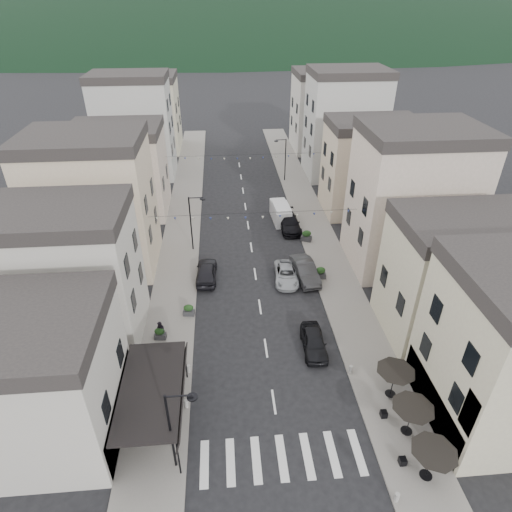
{
  "coord_description": "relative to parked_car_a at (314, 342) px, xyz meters",
  "views": [
    {
      "loc": [
        -2.75,
        -12.68,
        23.21
      ],
      "look_at": [
        -0.12,
        18.66,
        3.5
      ],
      "focal_mm": 30.0,
      "sensor_mm": 36.0,
      "label": 1
    }
  ],
  "objects": [
    {
      "name": "planter_ra",
      "position": [
        4.92,
        -2.93,
        -0.08
      ],
      "size": [
        1.07,
        0.79,
        1.07
      ],
      "rotation": [
        0.0,
        0.0,
        0.31
      ],
      "color": "#323235",
      "rests_on": "sidewalk_right"
    },
    {
      "name": "sidewalk_left",
      "position": [
        -11.07,
        21.38,
        -0.66
      ],
      "size": [
        4.0,
        76.0,
        0.12
      ],
      "primitive_type": "cube",
      "color": "slate",
      "rests_on": "ground"
    },
    {
      "name": "parked_car_b",
      "position": [
        1.03,
        9.37,
        0.1
      ],
      "size": [
        2.36,
        5.15,
        1.64
      ],
      "primitive_type": "imported",
      "rotation": [
        0.0,
        0.0,
        0.13
      ],
      "color": "#2F3032",
      "rests_on": "ground"
    },
    {
      "name": "ground",
      "position": [
        -3.57,
        -10.62,
        -0.72
      ],
      "size": [
        700.0,
        700.0,
        0.0
      ],
      "primitive_type": "plane",
      "color": "black",
      "rests_on": "ground"
    },
    {
      "name": "bunting_near",
      "position": [
        -3.57,
        11.38,
        4.94
      ],
      "size": [
        19.0,
        0.28,
        0.62
      ],
      "color": "black",
      "rests_on": "ground"
    },
    {
      "name": "streetlamp_left_far",
      "position": [
        -9.39,
        15.38,
        2.98
      ],
      "size": [
        1.7,
        0.56,
        6.0
      ],
      "color": "black",
      "rests_on": "ground"
    },
    {
      "name": "parked_car_a",
      "position": [
        0.0,
        0.0,
        0.0
      ],
      "size": [
        1.81,
        4.26,
        1.44
      ],
      "primitive_type": "imported",
      "rotation": [
        0.0,
        0.0,
        -0.03
      ],
      "color": "black",
      "rests_on": "ground"
    },
    {
      "name": "delivery_van",
      "position": [
        0.31,
        21.25,
        0.34
      ],
      "size": [
        2.07,
        4.61,
        2.16
      ],
      "rotation": [
        0.0,
        0.0,
        0.06
      ],
      "color": "silver",
      "rests_on": "ground"
    },
    {
      "name": "parked_car_e",
      "position": [
        -8.17,
        10.0,
        0.08
      ],
      "size": [
        2.05,
        4.74,
        1.59
      ],
      "primitive_type": "imported",
      "rotation": [
        0.0,
        0.0,
        3.11
      ],
      "color": "black",
      "rests_on": "ground"
    },
    {
      "name": "bollards",
      "position": [
        -3.57,
        -5.12,
        -0.3
      ],
      "size": [
        11.66,
        10.26,
        0.6
      ],
      "color": "gray",
      "rests_on": "ground"
    },
    {
      "name": "cafe_terrace",
      "position": [
        4.13,
        -7.82,
        1.64
      ],
      "size": [
        2.5,
        8.1,
        2.53
      ],
      "color": "black",
      "rests_on": "ground"
    },
    {
      "name": "pedestrian_a",
      "position": [
        -12.01,
        -2.53,
        0.34
      ],
      "size": [
        0.77,
        0.6,
        1.88
      ],
      "primitive_type": "imported",
      "rotation": [
        0.0,
        0.0,
        0.24
      ],
      "color": "black",
      "rests_on": "sidewalk_left"
    },
    {
      "name": "streetlamp_right_far",
      "position": [
        2.25,
        33.38,
        2.98
      ],
      "size": [
        1.7,
        0.56,
        6.0
      ],
      "color": "black",
      "rests_on": "ground"
    },
    {
      "name": "buildings_row_right",
      "position": [
        10.93,
        25.98,
        5.6
      ],
      "size": [
        10.2,
        54.16,
        14.5
      ],
      "color": "#BBB094",
      "rests_on": "ground"
    },
    {
      "name": "buildings_row_left",
      "position": [
        -18.07,
        27.14,
        5.4
      ],
      "size": [
        10.2,
        54.16,
        14.0
      ],
      "color": "beige",
      "rests_on": "ground"
    },
    {
      "name": "bunting_far",
      "position": [
        -3.57,
        27.38,
        4.94
      ],
      "size": [
        19.0,
        0.28,
        0.62
      ],
      "color": "black",
      "rests_on": "ground"
    },
    {
      "name": "streetlamp_left_near",
      "position": [
        -9.39,
        -8.62,
        2.98
      ],
      "size": [
        1.7,
        0.56,
        6.0
      ],
      "color": "black",
      "rests_on": "ground"
    },
    {
      "name": "hill_backdrop",
      "position": [
        -3.57,
        289.38,
        -0.72
      ],
      "size": [
        640.0,
        360.0,
        70.0
      ],
      "primitive_type": "ellipsoid",
      "color": "black",
      "rests_on": "ground"
    },
    {
      "name": "pedestrian_b",
      "position": [
        -11.56,
        2.02,
        0.19
      ],
      "size": [
        0.97,
        0.94,
        1.57
      ],
      "primitive_type": "imported",
      "rotation": [
        0.0,
        0.0,
        -0.65
      ],
      "color": "black",
      "rests_on": "sidewalk_left"
    },
    {
      "name": "boutique_building",
      "position": [
        -19.07,
        -5.62,
        3.28
      ],
      "size": [
        12.0,
        8.0,
        8.0
      ],
      "primitive_type": "cube",
      "color": "beige",
      "rests_on": "ground"
    },
    {
      "name": "planter_rb",
      "position": [
        2.43,
        9.07,
        -0.03
      ],
      "size": [
        1.06,
        0.6,
        1.17
      ],
      "rotation": [
        0.0,
        0.0,
        -0.03
      ],
      "color": "#2E2E30",
      "rests_on": "sidewalk_right"
    },
    {
      "name": "planter_lb",
      "position": [
        -9.57,
        4.68,
        -0.1
      ],
      "size": [
        0.98,
        0.63,
        1.03
      ],
      "rotation": [
        0.0,
        0.0,
        -0.14
      ],
      "color": "#313234",
      "rests_on": "sidewalk_left"
    },
    {
      "name": "parked_car_d",
      "position": [
        1.03,
        19.15,
        0.06
      ],
      "size": [
        2.35,
        5.41,
        1.55
      ],
      "primitive_type": "imported",
      "rotation": [
        0.0,
        0.0,
        0.03
      ],
      "color": "black",
      "rests_on": "ground"
    },
    {
      "name": "planter_la",
      "position": [
        -11.64,
        2.01,
        -0.11
      ],
      "size": [
        0.94,
        0.57,
        1.01
      ],
      "rotation": [
        0.0,
        0.0,
        -0.08
      ],
      "color": "#313134",
      "rests_on": "sidewalk_left"
    },
    {
      "name": "planter_rc",
      "position": [
        2.43,
        16.09,
        -0.0
      ],
      "size": [
        1.24,
        0.99,
        1.22
      ],
      "rotation": [
        0.0,
        0.0,
        -0.41
      ],
      "color": "#2F3032",
      "rests_on": "sidewalk_right"
    },
    {
      "name": "parked_car_c",
      "position": [
        -0.77,
        9.14,
        -0.08
      ],
      "size": [
        2.47,
        4.76,
        1.28
      ],
      "primitive_type": "imported",
      "rotation": [
        0.0,
        0.0,
        -0.07
      ],
      "color": "#9C9FA4",
      "rests_on": "ground"
    },
    {
      "name": "boutique_awning",
      "position": [
        -10.82,
        -5.62,
        2.4
      ],
      "size": [
        3.77,
        7.5,
        3.28
      ],
      "color": "black",
      "rests_on": "ground"
    },
    {
      "name": "sidewalk_right",
      "position": [
        3.93,
        21.38,
        -0.66
      ],
      "size": [
        4.0,
        76.0,
        0.12
      ],
      "primitive_type": "cube",
      "color": "slate",
      "rests_on": "ground"
    }
  ]
}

